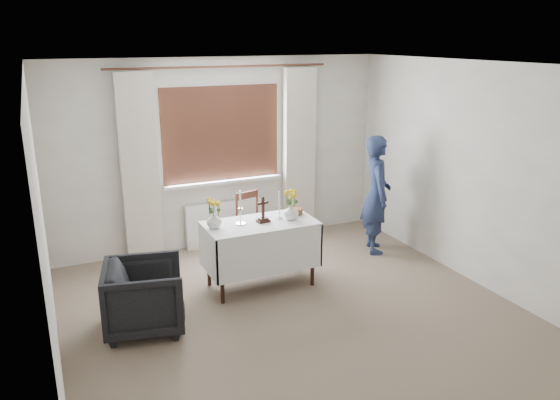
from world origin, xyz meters
The scene contains 12 objects.
ground centered at (0.00, 0.00, 0.00)m, with size 5.00×5.00×0.00m, color #846E5B.
altar_table centered at (-0.06, 1.02, 0.38)m, with size 1.24×0.64×0.76m, color white.
wooden_chair centered at (0.23, 1.92, 0.41)m, with size 0.38×0.38×0.82m, color #562C1D, non-canonical shape.
armchair centered at (-1.44, 0.58, 0.34)m, with size 0.73×0.75×0.68m, color black.
person centered at (1.73, 1.39, 0.77)m, with size 0.57×0.37×1.55m, color navy.
radiator centered at (0.00, 2.42, 0.30)m, with size 1.10×0.10×0.60m, color white.
wooden_cross centered at (-0.02, 1.02, 0.91)m, with size 0.14×0.10×0.29m, color black, non-canonical shape.
candlestick_left centered at (-0.28, 1.05, 0.95)m, with size 0.11×0.11×0.38m, color silver, non-canonical shape.
candlestick_right centered at (0.19, 1.05, 0.92)m, with size 0.09×0.09×0.32m, color silver, non-canonical shape.
flower_vase_left centered at (-0.58, 1.06, 0.85)m, with size 0.17×0.17×0.17m, color silver.
flower_vase_right centered at (0.30, 0.97, 0.85)m, with size 0.17×0.17×0.18m, color silver.
wicker_basket centered at (0.42, 1.13, 0.80)m, with size 0.19×0.19×0.07m, color brown.
Camera 1 is at (-2.21, -4.29, 2.75)m, focal length 35.00 mm.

